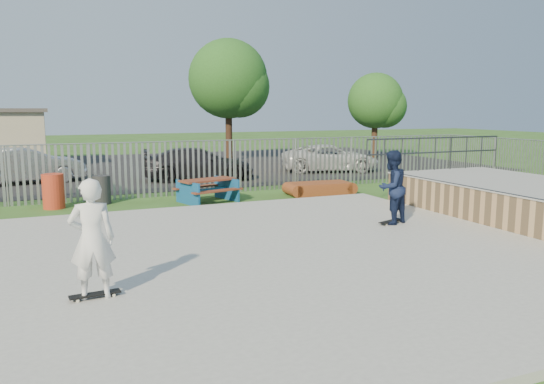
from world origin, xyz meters
name	(u,v)px	position (x,y,z in m)	size (l,w,h in m)	color
ground	(210,266)	(0.00, 0.00, 0.00)	(120.00, 120.00, 0.00)	#2E501B
concrete_slab	(210,262)	(0.00, 0.00, 0.07)	(15.00, 12.00, 0.15)	#9C9C96
quarter_pipe	(516,200)	(9.50, 1.04, 0.56)	(5.50, 7.05, 2.19)	tan
fence	(198,185)	(1.00, 4.59, 1.00)	(26.04, 16.02, 2.00)	gray
picnic_table	(208,190)	(2.06, 7.29, 0.41)	(2.25, 2.02, 0.80)	#602C1B
funbox	(320,188)	(6.41, 7.30, 0.22)	(2.26, 1.24, 0.44)	brown
trash_bin_red	(53,191)	(-2.83, 8.05, 0.56)	(0.67, 0.67, 1.12)	#B7341C
trash_bin_grey	(102,190)	(-1.32, 8.31, 0.48)	(0.58, 0.58, 0.96)	#262629
parking_lot	(109,169)	(0.00, 19.00, 0.01)	(40.00, 18.00, 0.02)	black
car_silver	(27,165)	(-3.77, 14.73, 0.78)	(1.61, 4.62, 1.52)	#B1B1B6
car_dark	(198,164)	(3.25, 12.89, 0.73)	(2.00, 4.92, 1.43)	black
car_white	(330,158)	(10.29, 13.50, 0.70)	(2.25, 4.89, 1.36)	silver
tree_mid	(228,79)	(7.35, 20.89, 4.94)	(4.76, 4.76, 7.34)	#3B2517
tree_right	(375,101)	(16.60, 18.99, 3.67)	(3.54, 3.54, 5.46)	#432B1B
skateboard_a	(390,222)	(5.36, 1.36, 0.19)	(0.82, 0.46, 0.08)	black
skateboard_b	(95,296)	(-2.34, -1.47, 0.19)	(0.81, 0.27, 0.08)	black
skater_navy	(391,187)	(5.36, 1.36, 1.12)	(0.95, 0.74, 1.95)	#121B39
skater_white	(92,239)	(-2.34, -1.47, 1.12)	(0.71, 0.47, 1.95)	white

